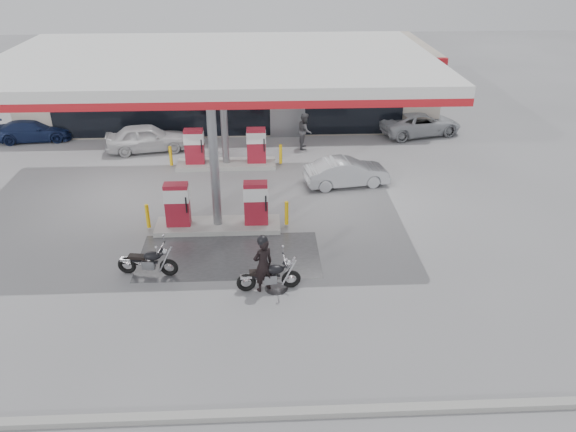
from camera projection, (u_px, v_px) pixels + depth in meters
name	position (u px, v px, depth m)	size (l,w,h in m)	color
ground	(215.00, 256.00, 18.71)	(90.00, 90.00, 0.00)	gray
wet_patch	(230.00, 256.00, 18.73)	(6.00, 3.00, 0.00)	#4C4C4F
drain_cover	(276.00, 289.00, 17.01)	(0.70, 0.70, 0.01)	#38383A
kerb	(193.00, 417.00, 12.45)	(28.00, 0.25, 0.15)	gray
store_building	(232.00, 81.00, 31.95)	(22.00, 8.22, 4.00)	beige
canopy	(215.00, 64.00, 20.74)	(16.00, 10.02, 5.51)	silver
pump_island_near	(217.00, 210.00, 20.16)	(5.14, 1.30, 1.78)	#9E9E99
pump_island_far	(226.00, 151.00, 25.49)	(5.14, 1.30, 1.78)	#9E9E99
main_motorcycle	(270.00, 276.00, 16.81)	(1.96, 0.75, 1.00)	black
biker_main	(263.00, 265.00, 16.58)	(0.64, 0.42, 1.76)	black
parked_motorcycle	(148.00, 262.00, 17.53)	(1.94, 0.74, 1.00)	black
sedan_white	(147.00, 138.00, 27.30)	(1.57, 3.90, 1.33)	silver
attendant	(305.00, 131.00, 27.55)	(0.86, 0.67, 1.77)	#505055
hatchback_silver	(347.00, 172.00, 23.64)	(1.24, 3.55, 1.17)	#B3B6BC
parked_car_left	(34.00, 130.00, 28.69)	(1.54, 3.79, 1.10)	#16234B
parked_car_right	(420.00, 123.00, 29.52)	(2.00, 4.33, 1.20)	#B4B7BD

